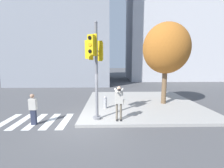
# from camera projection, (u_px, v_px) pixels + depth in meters

# --- Properties ---
(ground_plane) EXTENTS (160.00, 160.00, 0.00)m
(ground_plane) POSITION_uv_depth(u_px,v_px,m) (87.00, 124.00, 7.57)
(ground_plane) COLOR #4C4C4F
(sidewalk_corner) EXTENTS (8.00, 8.00, 0.15)m
(sidewalk_corner) POSITION_uv_depth(u_px,v_px,m) (141.00, 103.00, 11.11)
(sidewalk_corner) COLOR #9E9B96
(sidewalk_corner) RESTS_ON ground_plane
(crosswalk_stripes) EXTENTS (3.46, 2.22, 0.01)m
(crosswalk_stripes) POSITION_uv_depth(u_px,v_px,m) (36.00, 121.00, 7.91)
(crosswalk_stripes) COLOR silver
(crosswalk_stripes) RESTS_ON ground_plane
(traffic_signal_pole) EXTENTS (0.89, 1.13, 4.90)m
(traffic_signal_pole) POSITION_uv_depth(u_px,v_px,m) (95.00, 59.00, 7.43)
(traffic_signal_pole) COLOR slate
(traffic_signal_pole) RESTS_ON sidewalk_corner
(person_photographer) EXTENTS (0.58, 0.54, 1.75)m
(person_photographer) POSITION_uv_depth(u_px,v_px,m) (119.00, 100.00, 7.51)
(person_photographer) COLOR black
(person_photographer) RESTS_ON sidewalk_corner
(pedestrian_distant) EXTENTS (0.34, 0.20, 1.56)m
(pedestrian_distant) POSITION_uv_depth(u_px,v_px,m) (33.00, 109.00, 7.36)
(pedestrian_distant) COLOR #282D42
(pedestrian_distant) RESTS_ON ground_plane
(street_tree) EXTENTS (3.15, 3.15, 5.62)m
(street_tree) POSITION_uv_depth(u_px,v_px,m) (166.00, 49.00, 10.28)
(street_tree) COLOR brown
(street_tree) RESTS_ON sidewalk_corner
(fire_hydrant) EXTENTS (0.21, 0.27, 0.81)m
(fire_hydrant) POSITION_uv_depth(u_px,v_px,m) (105.00, 102.00, 9.60)
(fire_hydrant) COLOR #99999E
(fire_hydrant) RESTS_ON sidewalk_corner
(building_left) EXTENTS (13.49, 14.14, 19.63)m
(building_left) POSITION_uv_depth(u_px,v_px,m) (68.00, 20.00, 23.98)
(building_left) COLOR gray
(building_left) RESTS_ON ground_plane
(building_right) EXTENTS (16.74, 9.29, 16.42)m
(building_right) POSITION_uv_depth(u_px,v_px,m) (174.00, 34.00, 27.29)
(building_right) COLOR #BCBCC1
(building_right) RESTS_ON ground_plane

